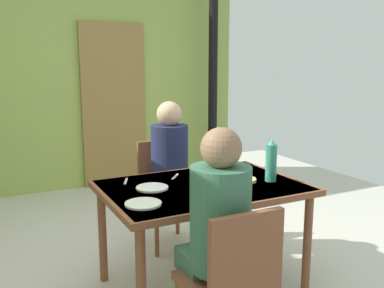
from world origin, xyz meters
name	(u,v)px	position (x,y,z in m)	size (l,w,h in m)	color
ground_plane	(152,286)	(0.00, 0.00, 0.00)	(6.96, 6.96, 0.00)	beige
wall_back	(66,82)	(0.00, 2.68, 1.30)	(4.45, 0.10, 2.60)	#9DB454
door_wooden	(114,105)	(0.55, 2.60, 1.00)	(0.80, 0.05, 2.00)	olive
stove_pipe_column	(213,80)	(1.80, 2.33, 1.30)	(0.12, 0.12, 2.60)	black
dining_table	(202,196)	(0.31, -0.15, 0.65)	(1.30, 0.91, 0.72)	brown
chair_near_diner	(233,281)	(0.04, -0.96, 0.50)	(0.40, 0.40, 0.87)	brown
chair_far_diner	(164,186)	(0.38, 0.66, 0.50)	(0.40, 0.40, 0.87)	brown
person_near_diner	(219,215)	(0.04, -0.82, 0.78)	(0.30, 0.37, 0.77)	#3C634B
person_far_diner	(170,156)	(0.38, 0.52, 0.78)	(0.30, 0.37, 0.77)	#242849
water_bottle_green_near	(271,162)	(0.77, -0.28, 0.86)	(0.08, 0.08, 0.29)	#32886F
serving_bowl_center	(217,171)	(0.53, 0.03, 0.75)	(0.17, 0.17, 0.06)	white
dinner_plate_near_left	(152,188)	(-0.01, -0.08, 0.73)	(0.21, 0.21, 0.01)	white
dinner_plate_near_right	(235,168)	(0.73, 0.11, 0.73)	(0.22, 0.22, 0.01)	white
dinner_plate_far_center	(143,204)	(-0.18, -0.35, 0.73)	(0.21, 0.21, 0.01)	white
drinking_glass_by_near_diner	(231,182)	(0.42, -0.33, 0.78)	(0.06, 0.06, 0.11)	silver
drinking_glass_by_far_diner	(199,176)	(0.30, -0.12, 0.78)	(0.06, 0.06, 0.10)	silver
drinking_glass_spare_center	(212,173)	(0.43, -0.08, 0.77)	(0.06, 0.06, 0.10)	silver
bread_plate_sliced	(242,180)	(0.60, -0.20, 0.73)	(0.19, 0.19, 0.02)	#DBB77A
cutlery_knife_near	(203,192)	(0.24, -0.30, 0.73)	(0.15, 0.02, 0.00)	silver
cutlery_fork_near	(175,176)	(0.24, 0.12, 0.73)	(0.15, 0.02, 0.00)	silver
cutlery_knife_far	(126,181)	(-0.11, 0.16, 0.73)	(0.15, 0.02, 0.00)	silver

